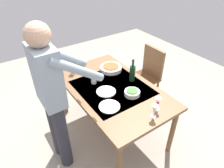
# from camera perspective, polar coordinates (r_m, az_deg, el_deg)

# --- Properties ---
(ground_plane) EXTENTS (6.00, 6.00, 0.00)m
(ground_plane) POSITION_cam_1_polar(r_m,az_deg,el_deg) (2.93, -0.00, -12.71)
(ground_plane) COLOR #9E9384
(dining_table) EXTENTS (1.54, 0.93, 0.74)m
(dining_table) POSITION_cam_1_polar(r_m,az_deg,el_deg) (2.48, -0.00, -2.32)
(dining_table) COLOR brown
(dining_table) RESTS_ON ground_plane
(chair_near) EXTENTS (0.40, 0.40, 0.91)m
(chair_near) POSITION_cam_1_polar(r_m,az_deg,el_deg) (3.17, 10.10, 3.25)
(chair_near) COLOR #523019
(chair_near) RESTS_ON ground_plane
(person_server) EXTENTS (0.42, 0.61, 1.69)m
(person_server) POSITION_cam_1_polar(r_m,az_deg,el_deg) (2.04, -16.57, -2.90)
(person_server) COLOR #2D2D38
(person_server) RESTS_ON ground_plane
(wine_bottle) EXTENTS (0.07, 0.07, 0.30)m
(wine_bottle) POSITION_cam_1_polar(r_m,az_deg,el_deg) (2.52, 5.84, 3.19)
(wine_bottle) COLOR black
(wine_bottle) RESTS_ON dining_table
(wine_glass_left) EXTENTS (0.07, 0.07, 0.15)m
(wine_glass_left) POSITION_cam_1_polar(r_m,az_deg,el_deg) (2.12, 12.98, -4.91)
(wine_glass_left) COLOR white
(wine_glass_left) RESTS_ON dining_table
(wine_glass_right) EXTENTS (0.07, 0.07, 0.15)m
(wine_glass_right) POSITION_cam_1_polar(r_m,az_deg,el_deg) (2.02, 12.06, -6.99)
(wine_glass_right) COLOR white
(wine_glass_right) RESTS_ON dining_table
(water_cup_near_left) EXTENTS (0.07, 0.07, 0.10)m
(water_cup_near_left) POSITION_cam_1_polar(r_m,az_deg,el_deg) (2.50, -5.25, 1.25)
(water_cup_near_left) COLOR silver
(water_cup_near_left) RESTS_ON dining_table
(water_cup_near_right) EXTENTS (0.07, 0.07, 0.09)m
(water_cup_near_right) POSITION_cam_1_polar(r_m,az_deg,el_deg) (2.72, -11.18, 3.68)
(water_cup_near_right) COLOR silver
(water_cup_near_right) RESTS_ON dining_table
(serving_bowl_pasta) EXTENTS (0.30, 0.30, 0.07)m
(serving_bowl_pasta) POSITION_cam_1_polar(r_m,az_deg,el_deg) (2.77, -0.32, 4.61)
(serving_bowl_pasta) COLOR white
(serving_bowl_pasta) RESTS_ON dining_table
(side_bowl_salad) EXTENTS (0.18, 0.18, 0.07)m
(side_bowl_salad) POSITION_cam_1_polar(r_m,az_deg,el_deg) (2.31, 5.78, -2.47)
(side_bowl_salad) COLOR white
(side_bowl_salad) RESTS_ON dining_table
(dinner_plate_near) EXTENTS (0.23, 0.23, 0.01)m
(dinner_plate_near) POSITION_cam_1_polar(r_m,az_deg,el_deg) (2.16, -0.74, -6.44)
(dinner_plate_near) COLOR white
(dinner_plate_near) RESTS_ON dining_table
(dinner_plate_far) EXTENTS (0.23, 0.23, 0.01)m
(dinner_plate_far) POSITION_cam_1_polar(r_m,az_deg,el_deg) (2.36, -1.70, -2.16)
(dinner_plate_far) COLOR white
(dinner_plate_far) RESTS_ON dining_table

